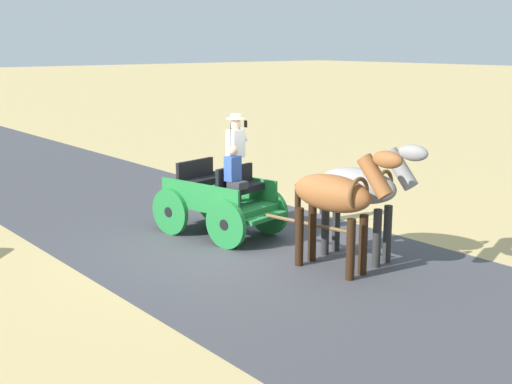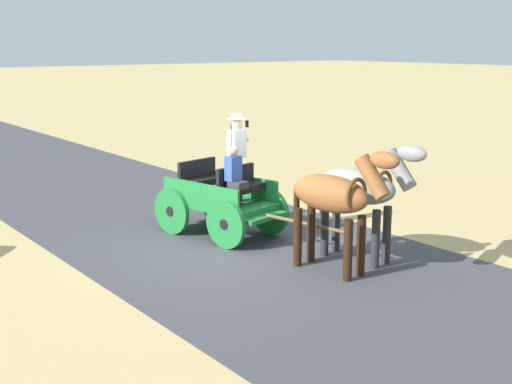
# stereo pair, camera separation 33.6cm
# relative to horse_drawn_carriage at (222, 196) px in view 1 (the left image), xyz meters

# --- Properties ---
(ground_plane) EXTENTS (200.00, 200.00, 0.00)m
(ground_plane) POSITION_rel_horse_drawn_carriage_xyz_m (0.27, 0.70, -0.82)
(ground_plane) COLOR tan
(road_surface) EXTENTS (6.06, 160.00, 0.01)m
(road_surface) POSITION_rel_horse_drawn_carriage_xyz_m (0.27, 0.70, -0.81)
(road_surface) COLOR #424247
(road_surface) RESTS_ON ground
(horse_drawn_carriage) EXTENTS (1.86, 4.51, 2.50)m
(horse_drawn_carriage) POSITION_rel_horse_drawn_carriage_xyz_m (0.00, 0.00, 0.00)
(horse_drawn_carriage) COLOR #1E7233
(horse_drawn_carriage) RESTS_ON ground
(horse_near_side) EXTENTS (0.84, 2.15, 2.21)m
(horse_near_side) POSITION_rel_horse_drawn_carriage_xyz_m (-0.99, 2.89, 0.51)
(horse_near_side) COLOR gray
(horse_near_side) RESTS_ON ground
(horse_off_side) EXTENTS (0.77, 2.15, 2.21)m
(horse_off_side) POSITION_rel_horse_drawn_carriage_xyz_m (-0.18, 3.05, 0.51)
(horse_off_side) COLOR brown
(horse_off_side) RESTS_ON ground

